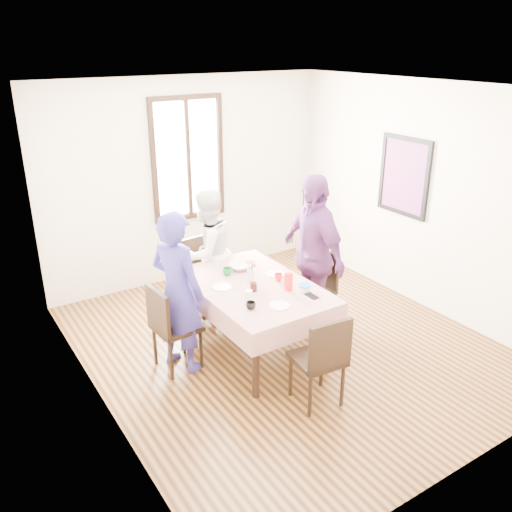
# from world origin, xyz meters

# --- Properties ---
(ground) EXTENTS (4.50, 4.50, 0.00)m
(ground) POSITION_xyz_m (0.00, 0.00, 0.00)
(ground) COLOR #311A0B
(ground) RESTS_ON ground
(back_wall) EXTENTS (4.00, 0.00, 4.00)m
(back_wall) POSITION_xyz_m (0.00, 2.25, 1.35)
(back_wall) COLOR beige
(back_wall) RESTS_ON ground
(right_wall) EXTENTS (0.00, 4.50, 4.50)m
(right_wall) POSITION_xyz_m (2.00, 0.00, 1.35)
(right_wall) COLOR beige
(right_wall) RESTS_ON ground
(window_frame) EXTENTS (1.02, 0.06, 1.62)m
(window_frame) POSITION_xyz_m (0.00, 2.23, 1.65)
(window_frame) COLOR black
(window_frame) RESTS_ON back_wall
(window_pane) EXTENTS (0.90, 0.02, 1.50)m
(window_pane) POSITION_xyz_m (0.00, 2.24, 1.65)
(window_pane) COLOR white
(window_pane) RESTS_ON back_wall
(art_poster) EXTENTS (0.04, 0.76, 0.96)m
(art_poster) POSITION_xyz_m (1.98, 0.30, 1.55)
(art_poster) COLOR red
(art_poster) RESTS_ON right_wall
(dining_table) EXTENTS (0.98, 1.55, 0.75)m
(dining_table) POSITION_xyz_m (-0.35, 0.09, 0.38)
(dining_table) COLOR black
(dining_table) RESTS_ON ground
(tablecloth) EXTENTS (1.10, 1.67, 0.01)m
(tablecloth) POSITION_xyz_m (-0.35, 0.09, 0.76)
(tablecloth) COLOR #5F0302
(tablecloth) RESTS_ON dining_table
(chair_left) EXTENTS (0.45, 0.45, 0.91)m
(chair_left) POSITION_xyz_m (-1.17, 0.24, 0.46)
(chair_left) COLOR black
(chair_left) RESTS_ON ground
(chair_right) EXTENTS (0.47, 0.47, 0.91)m
(chair_right) POSITION_xyz_m (0.47, 0.14, 0.46)
(chair_right) COLOR black
(chair_right) RESTS_ON ground
(chair_far) EXTENTS (0.47, 0.47, 0.91)m
(chair_far) POSITION_xyz_m (-0.35, 1.16, 0.46)
(chair_far) COLOR black
(chair_far) RESTS_ON ground
(chair_near) EXTENTS (0.46, 0.46, 0.91)m
(chair_near) POSITION_xyz_m (-0.35, -0.97, 0.46)
(chair_near) COLOR black
(chair_near) RESTS_ON ground
(person_left) EXTENTS (0.60, 0.71, 1.65)m
(person_left) POSITION_xyz_m (-1.14, 0.24, 0.83)
(person_left) COLOR navy
(person_left) RESTS_ON ground
(person_far) EXTENTS (0.87, 0.76, 1.54)m
(person_far) POSITION_xyz_m (-0.35, 1.14, 0.77)
(person_far) COLOR silver
(person_far) RESTS_ON ground
(person_right) EXTENTS (0.53, 1.10, 1.81)m
(person_right) POSITION_xyz_m (0.45, 0.14, 0.91)
(person_right) COLOR #64306B
(person_right) RESTS_ON ground
(mug_black) EXTENTS (0.10, 0.10, 0.07)m
(mug_black) POSITION_xyz_m (-0.66, -0.34, 0.80)
(mug_black) COLOR black
(mug_black) RESTS_ON tablecloth
(mug_flag) EXTENTS (0.12, 0.12, 0.08)m
(mug_flag) POSITION_xyz_m (-0.08, 0.03, 0.80)
(mug_flag) COLOR red
(mug_flag) RESTS_ON tablecloth
(mug_green) EXTENTS (0.11, 0.11, 0.08)m
(mug_green) POSITION_xyz_m (-0.45, 0.46, 0.80)
(mug_green) COLOR #0C7226
(mug_green) RESTS_ON tablecloth
(serving_bowl) EXTENTS (0.26, 0.26, 0.06)m
(serving_bowl) POSITION_xyz_m (-0.25, 0.52, 0.79)
(serving_bowl) COLOR white
(serving_bowl) RESTS_ON tablecloth
(juice_carton) EXTENTS (0.06, 0.06, 0.19)m
(juice_carton) POSITION_xyz_m (-0.12, -0.20, 0.86)
(juice_carton) COLOR red
(juice_carton) RESTS_ON tablecloth
(butter_tub) EXTENTS (0.11, 0.11, 0.06)m
(butter_tub) POSITION_xyz_m (0.00, -0.31, 0.79)
(butter_tub) COLOR white
(butter_tub) RESTS_ON tablecloth
(jam_jar) EXTENTS (0.07, 0.07, 0.09)m
(jam_jar) POSITION_xyz_m (-0.43, -0.03, 0.81)
(jam_jar) COLOR black
(jam_jar) RESTS_ON tablecloth
(drinking_glass) EXTENTS (0.08, 0.08, 0.11)m
(drinking_glass) POSITION_xyz_m (-0.58, -0.19, 0.82)
(drinking_glass) COLOR silver
(drinking_glass) RESTS_ON tablecloth
(smartphone) EXTENTS (0.08, 0.15, 0.01)m
(smartphone) POSITION_xyz_m (-0.01, -0.44, 0.77)
(smartphone) COLOR black
(smartphone) RESTS_ON tablecloth
(flower_vase) EXTENTS (0.07, 0.07, 0.15)m
(flower_vase) POSITION_xyz_m (-0.35, 0.15, 0.84)
(flower_vase) COLOR silver
(flower_vase) RESTS_ON tablecloth
(plate_left) EXTENTS (0.20, 0.20, 0.01)m
(plate_left) POSITION_xyz_m (-0.65, 0.22, 0.77)
(plate_left) COLOR white
(plate_left) RESTS_ON tablecloth
(plate_right) EXTENTS (0.20, 0.20, 0.01)m
(plate_right) POSITION_xyz_m (-0.01, 0.18, 0.77)
(plate_right) COLOR white
(plate_right) RESTS_ON tablecloth
(plate_near) EXTENTS (0.20, 0.20, 0.01)m
(plate_near) POSITION_xyz_m (-0.40, -0.44, 0.77)
(plate_near) COLOR white
(plate_near) RESTS_ON tablecloth
(butter_lid) EXTENTS (0.12, 0.12, 0.01)m
(butter_lid) POSITION_xyz_m (0.00, -0.31, 0.83)
(butter_lid) COLOR blue
(butter_lid) RESTS_ON butter_tub
(flower_bunch) EXTENTS (0.09, 0.09, 0.10)m
(flower_bunch) POSITION_xyz_m (-0.35, 0.15, 0.96)
(flower_bunch) COLOR yellow
(flower_bunch) RESTS_ON flower_vase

